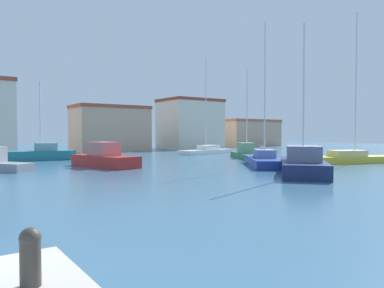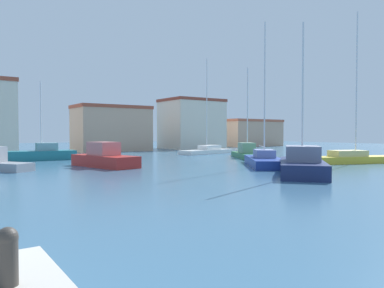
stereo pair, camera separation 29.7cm
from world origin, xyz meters
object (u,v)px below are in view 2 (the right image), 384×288
object	(u,v)px
motorboat_red_far_left	(104,158)
sailboat_white_center_channel	(207,150)
sailboat_green_distant_east	(247,153)
sailboat_yellow_far_right	(354,157)
mooring_bollard	(7,254)
sailboat_teal_inner_mooring	(42,154)
sailboat_blue_mid_harbor	(264,160)
sailboat_navy_near_pier	(302,164)
motorboat_grey_outer_mooring	(0,163)

from	to	relation	value
motorboat_red_far_left	sailboat_white_center_channel	world-z (taller)	sailboat_white_center_channel
sailboat_green_distant_east	sailboat_yellow_far_right	xyz separation A→B (m)	(3.26, -10.89, -0.07)
mooring_bollard	sailboat_white_center_channel	size ratio (longest dim) A/B	0.05
sailboat_teal_inner_mooring	sailboat_blue_mid_harbor	bearing A→B (deg)	-51.34
sailboat_teal_inner_mooring	motorboat_red_far_left	distance (m)	10.86
sailboat_teal_inner_mooring	sailboat_navy_near_pier	bearing A→B (deg)	-64.43
motorboat_red_far_left	sailboat_blue_mid_harbor	bearing A→B (deg)	-31.40
motorboat_red_far_left	sailboat_white_center_channel	size ratio (longest dim) A/B	0.56
sailboat_blue_mid_harbor	motorboat_red_far_left	bearing A→B (deg)	148.60
sailboat_teal_inner_mooring	sailboat_blue_mid_harbor	world-z (taller)	sailboat_blue_mid_harbor
sailboat_green_distant_east	sailboat_yellow_far_right	bearing A→B (deg)	-73.32
motorboat_red_far_left	sailboat_white_center_channel	bearing A→B (deg)	29.10
sailboat_navy_near_pier	sailboat_yellow_far_right	size ratio (longest dim) A/B	0.73
sailboat_navy_near_pier	sailboat_blue_mid_harbor	bearing A→B (deg)	66.20
sailboat_teal_inner_mooring	sailboat_yellow_far_right	xyz separation A→B (m)	(22.97, -20.32, -0.12)
sailboat_white_center_channel	sailboat_blue_mid_harbor	bearing A→B (deg)	-112.06
sailboat_blue_mid_harbor	motorboat_grey_outer_mooring	bearing A→B (deg)	155.90
sailboat_blue_mid_harbor	sailboat_white_center_channel	distance (m)	18.70
sailboat_teal_inner_mooring	sailboat_navy_near_pier	distance (m)	26.29
motorboat_red_far_left	sailboat_green_distant_east	size ratio (longest dim) A/B	0.71
sailboat_white_center_channel	sailboat_navy_near_pier	bearing A→B (deg)	-112.52
sailboat_green_distant_east	motorboat_grey_outer_mooring	distance (m)	24.77
motorboat_red_far_left	sailboat_blue_mid_harbor	size ratio (longest dim) A/B	0.58
motorboat_red_far_left	sailboat_blue_mid_harbor	distance (m)	13.47
sailboat_blue_mid_harbor	sailboat_yellow_far_right	bearing A→B (deg)	-17.14
motorboat_red_far_left	sailboat_navy_near_pier	world-z (taller)	sailboat_navy_near_pier
sailboat_teal_inner_mooring	sailboat_yellow_far_right	distance (m)	30.67
motorboat_red_far_left	sailboat_navy_near_pier	xyz separation A→B (m)	(8.79, -13.16, 0.00)
mooring_bollard	motorboat_red_far_left	world-z (taller)	motorboat_red_far_left
motorboat_grey_outer_mooring	sailboat_white_center_channel	world-z (taller)	sailboat_white_center_channel
motorboat_red_far_left	sailboat_yellow_far_right	world-z (taller)	sailboat_yellow_far_right
sailboat_green_distant_east	sailboat_white_center_channel	world-z (taller)	sailboat_white_center_channel
sailboat_teal_inner_mooring	motorboat_red_far_left	world-z (taller)	sailboat_teal_inner_mooring
sailboat_yellow_far_right	sailboat_navy_near_pier	bearing A→B (deg)	-163.71
motorboat_grey_outer_mooring	sailboat_yellow_far_right	distance (m)	30.22
sailboat_white_center_channel	sailboat_yellow_far_right	size ratio (longest dim) A/B	0.91
motorboat_red_far_left	sailboat_green_distant_east	bearing A→B (deg)	3.73
sailboat_green_distant_east	sailboat_white_center_channel	size ratio (longest dim) A/B	0.79
sailboat_teal_inner_mooring	sailboat_navy_near_pier	xyz separation A→B (m)	(11.35, -23.72, 0.08)
motorboat_red_far_left	sailboat_yellow_far_right	size ratio (longest dim) A/B	0.51
motorboat_red_far_left	sailboat_navy_near_pier	distance (m)	15.83
motorboat_grey_outer_mooring	sailboat_blue_mid_harbor	size ratio (longest dim) A/B	0.43
motorboat_grey_outer_mooring	sailboat_yellow_far_right	xyz separation A→B (m)	(28.03, -11.30, -0.01)
mooring_bollard	sailboat_navy_near_pier	world-z (taller)	sailboat_navy_near_pier
mooring_bollard	sailboat_teal_inner_mooring	world-z (taller)	sailboat_teal_inner_mooring
mooring_bollard	motorboat_grey_outer_mooring	xyz separation A→B (m)	(3.24, 26.40, -0.96)
mooring_bollard	motorboat_grey_outer_mooring	world-z (taller)	mooring_bollard
mooring_bollard	motorboat_grey_outer_mooring	bearing A→B (deg)	83.01
sailboat_navy_near_pier	sailboat_green_distant_east	distance (m)	16.55
motorboat_grey_outer_mooring	sailboat_yellow_far_right	size ratio (longest dim) A/B	0.38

